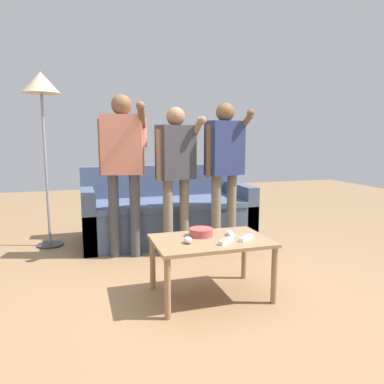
{
  "coord_description": "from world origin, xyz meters",
  "views": [
    {
      "loc": [
        -0.81,
        -2.71,
        1.21
      ],
      "look_at": [
        0.14,
        0.36,
        0.72
      ],
      "focal_mm": 34.39,
      "sensor_mm": 36.0,
      "label": 1
    }
  ],
  "objects_px": {
    "game_remote_wand_near": "(246,238)",
    "game_remote_wand_far": "(231,235)",
    "snack_bowl": "(201,232)",
    "game_remote_nunchuk": "(188,240)",
    "couch": "(167,214)",
    "player_left": "(123,157)",
    "player_right": "(225,159)",
    "game_remote_wand_spare": "(226,241)",
    "player_center": "(176,163)",
    "coffee_table": "(211,247)",
    "floor_lamp": "(41,93)"
  },
  "relations": [
    {
      "from": "coffee_table",
      "to": "floor_lamp",
      "type": "relative_size",
      "value": 0.46
    },
    {
      "from": "player_center",
      "to": "player_right",
      "type": "bearing_deg",
      "value": -0.27
    },
    {
      "from": "player_center",
      "to": "player_right",
      "type": "height_order",
      "value": "player_right"
    },
    {
      "from": "couch",
      "to": "snack_bowl",
      "type": "relative_size",
      "value": 10.61
    },
    {
      "from": "player_right",
      "to": "game_remote_wand_near",
      "type": "bearing_deg",
      "value": -104.27
    },
    {
      "from": "player_right",
      "to": "game_remote_wand_far",
      "type": "height_order",
      "value": "player_right"
    },
    {
      "from": "coffee_table",
      "to": "game_remote_wand_spare",
      "type": "xyz_separation_m",
      "value": [
        0.07,
        -0.12,
        0.08
      ]
    },
    {
      "from": "game_remote_nunchuk",
      "to": "player_center",
      "type": "xyz_separation_m",
      "value": [
        0.21,
        1.11,
        0.47
      ]
    },
    {
      "from": "coffee_table",
      "to": "game_remote_wand_far",
      "type": "relative_size",
      "value": 5.38
    },
    {
      "from": "game_remote_wand_far",
      "to": "player_left",
      "type": "bearing_deg",
      "value": 120.74
    },
    {
      "from": "snack_bowl",
      "to": "floor_lamp",
      "type": "relative_size",
      "value": 0.1
    },
    {
      "from": "coffee_table",
      "to": "snack_bowl",
      "type": "relative_size",
      "value": 4.7
    },
    {
      "from": "game_remote_wand_near",
      "to": "game_remote_wand_far",
      "type": "xyz_separation_m",
      "value": [
        -0.07,
        0.11,
        0.0
      ]
    },
    {
      "from": "snack_bowl",
      "to": "game_remote_nunchuk",
      "type": "xyz_separation_m",
      "value": [
        -0.15,
        -0.16,
        -0.01
      ]
    },
    {
      "from": "game_remote_nunchuk",
      "to": "snack_bowl",
      "type": "bearing_deg",
      "value": 45.84
    },
    {
      "from": "couch",
      "to": "snack_bowl",
      "type": "xyz_separation_m",
      "value": [
        -0.1,
        -1.58,
        0.18
      ]
    },
    {
      "from": "player_center",
      "to": "player_right",
      "type": "relative_size",
      "value": 0.97
    },
    {
      "from": "couch",
      "to": "game_remote_wand_far",
      "type": "relative_size",
      "value": 12.16
    },
    {
      "from": "player_left",
      "to": "player_right",
      "type": "bearing_deg",
      "value": -4.8
    },
    {
      "from": "player_center",
      "to": "game_remote_wand_spare",
      "type": "height_order",
      "value": "player_center"
    },
    {
      "from": "couch",
      "to": "player_left",
      "type": "bearing_deg",
      "value": -136.37
    },
    {
      "from": "couch",
      "to": "player_right",
      "type": "relative_size",
      "value": 1.25
    },
    {
      "from": "player_center",
      "to": "game_remote_wand_near",
      "type": "distance_m",
      "value": 1.27
    },
    {
      "from": "snack_bowl",
      "to": "player_left",
      "type": "distance_m",
      "value": 1.26
    },
    {
      "from": "game_remote_nunchuk",
      "to": "game_remote_wand_far",
      "type": "height_order",
      "value": "game_remote_nunchuk"
    },
    {
      "from": "game_remote_nunchuk",
      "to": "game_remote_wand_near",
      "type": "relative_size",
      "value": 0.58
    },
    {
      "from": "snack_bowl",
      "to": "couch",
      "type": "bearing_deg",
      "value": 86.35
    },
    {
      "from": "player_left",
      "to": "player_right",
      "type": "height_order",
      "value": "player_left"
    },
    {
      "from": "game_remote_wand_near",
      "to": "game_remote_wand_far",
      "type": "relative_size",
      "value": 0.95
    },
    {
      "from": "game_remote_nunchuk",
      "to": "player_right",
      "type": "bearing_deg",
      "value": 56.6
    },
    {
      "from": "game_remote_wand_far",
      "to": "player_right",
      "type": "bearing_deg",
      "value": 70.62
    },
    {
      "from": "couch",
      "to": "player_left",
      "type": "relative_size",
      "value": 1.21
    },
    {
      "from": "coffee_table",
      "to": "game_remote_nunchuk",
      "type": "xyz_separation_m",
      "value": [
        -0.19,
        -0.05,
        0.08
      ]
    },
    {
      "from": "player_right",
      "to": "game_remote_wand_far",
      "type": "distance_m",
      "value": 1.22
    },
    {
      "from": "player_left",
      "to": "game_remote_wand_near",
      "type": "relative_size",
      "value": 10.61
    },
    {
      "from": "game_remote_nunchuk",
      "to": "player_right",
      "type": "relative_size",
      "value": 0.06
    },
    {
      "from": "player_left",
      "to": "game_remote_wand_spare",
      "type": "bearing_deg",
      "value": -65.69
    },
    {
      "from": "snack_bowl",
      "to": "player_left",
      "type": "relative_size",
      "value": 0.11
    },
    {
      "from": "game_remote_nunchuk",
      "to": "player_center",
      "type": "bearing_deg",
      "value": 79.39
    },
    {
      "from": "couch",
      "to": "game_remote_nunchuk",
      "type": "distance_m",
      "value": 1.76
    },
    {
      "from": "game_remote_wand_far",
      "to": "game_remote_wand_spare",
      "type": "relative_size",
      "value": 1.06
    },
    {
      "from": "floor_lamp",
      "to": "game_remote_nunchuk",
      "type": "bearing_deg",
      "value": -59.5
    },
    {
      "from": "snack_bowl",
      "to": "game_remote_nunchuk",
      "type": "height_order",
      "value": "snack_bowl"
    },
    {
      "from": "game_remote_wand_far",
      "to": "floor_lamp",
      "type": "bearing_deg",
      "value": 129.36
    },
    {
      "from": "game_remote_wand_near",
      "to": "floor_lamp",
      "type": "bearing_deg",
      "value": 129.01
    },
    {
      "from": "player_right",
      "to": "snack_bowl",
      "type": "bearing_deg",
      "value": -121.32
    },
    {
      "from": "game_remote_wand_far",
      "to": "game_remote_wand_near",
      "type": "bearing_deg",
      "value": -56.94
    },
    {
      "from": "player_left",
      "to": "player_right",
      "type": "distance_m",
      "value": 1.04
    },
    {
      "from": "floor_lamp",
      "to": "player_left",
      "type": "relative_size",
      "value": 1.17
    },
    {
      "from": "floor_lamp",
      "to": "game_remote_wand_spare",
      "type": "height_order",
      "value": "floor_lamp"
    }
  ]
}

